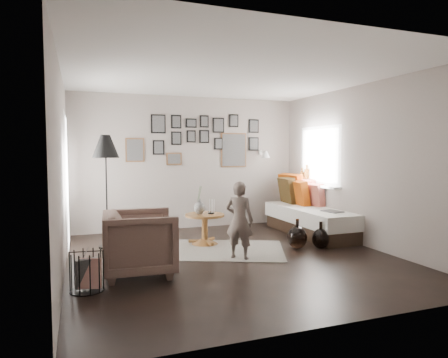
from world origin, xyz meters
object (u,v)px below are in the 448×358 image
object	(u,v)px
daybed	(311,215)
magazine_basket	(87,271)
demijohn_small	(321,238)
child	(239,220)
vase	(200,206)
floor_lamp	(106,151)
pedestal_table	(205,230)
armchair	(140,243)
demijohn_large	(297,237)

from	to	relation	value
daybed	magazine_basket	size ratio (longest dim) A/B	5.17
demijohn_small	child	size ratio (longest dim) A/B	0.39
vase	floor_lamp	xyz separation A→B (m)	(-1.43, 0.31, 0.89)
daybed	magazine_basket	world-z (taller)	daybed
magazine_basket	pedestal_table	bearing A→B (deg)	41.37
pedestal_table	armchair	xyz separation A→B (m)	(-1.23, -1.24, 0.17)
child	demijohn_large	bearing A→B (deg)	-126.60
floor_lamp	demijohn_large	world-z (taller)	floor_lamp
vase	armchair	size ratio (longest dim) A/B	0.52
daybed	armchair	world-z (taller)	daybed
child	pedestal_table	bearing A→B (deg)	-37.77
floor_lamp	daybed	bearing A→B (deg)	-2.20
vase	magazine_basket	size ratio (longest dim) A/B	1.05
armchair	child	size ratio (longest dim) A/B	0.79
pedestal_table	demijohn_small	bearing A→B (deg)	-28.72
floor_lamp	demijohn_small	distance (m)	3.64
daybed	magazine_basket	bearing A→B (deg)	-156.01
demijohn_large	demijohn_small	size ratio (longest dim) A/B	1.10
demijohn_large	child	world-z (taller)	child
demijohn_small	demijohn_large	bearing A→B (deg)	161.08
pedestal_table	daybed	xyz separation A→B (m)	(2.14, 0.19, 0.11)
pedestal_table	child	distance (m)	1.08
floor_lamp	magazine_basket	xyz separation A→B (m)	(-0.35, -1.97, -1.32)
magazine_basket	demijohn_small	distance (m)	3.57
magazine_basket	demijohn_small	xyz separation A→B (m)	(3.49, 0.75, -0.05)
magazine_basket	demijohn_large	size ratio (longest dim) A/B	0.93
daybed	demijohn_small	distance (m)	1.21
child	armchair	bearing A→B (deg)	50.38
daybed	child	size ratio (longest dim) A/B	2.04
child	daybed	bearing A→B (deg)	-107.27
pedestal_table	armchair	world-z (taller)	armchair
pedestal_table	armchair	distance (m)	1.75
demijohn_small	child	distance (m)	1.49
floor_lamp	magazine_basket	size ratio (longest dim) A/B	4.08
pedestal_table	armchair	size ratio (longest dim) A/B	0.73
vase	demijohn_large	distance (m)	1.64
daybed	floor_lamp	size ratio (longest dim) A/B	1.27
demijohn_small	pedestal_table	bearing A→B (deg)	151.28
daybed	pedestal_table	bearing A→B (deg)	-175.52
daybed	magazine_basket	xyz separation A→B (m)	(-4.00, -1.83, -0.12)
armchair	floor_lamp	bearing A→B (deg)	14.39
demijohn_small	floor_lamp	bearing A→B (deg)	158.76
armchair	demijohn_large	distance (m)	2.56
pedestal_table	child	size ratio (longest dim) A/B	0.58
floor_lamp	pedestal_table	bearing A→B (deg)	-12.28
pedestal_table	child	xyz separation A→B (m)	(0.20, -1.01, 0.32)
daybed	child	distance (m)	2.29
demijohn_large	demijohn_small	xyz separation A→B (m)	(0.35, -0.12, -0.02)
floor_lamp	magazine_basket	world-z (taller)	floor_lamp
demijohn_large	child	xyz separation A→B (m)	(-1.08, -0.24, 0.37)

